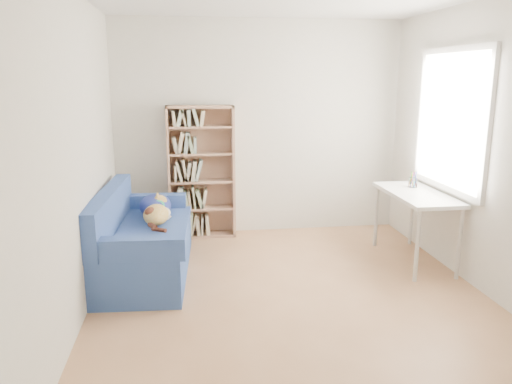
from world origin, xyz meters
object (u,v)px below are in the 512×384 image
desk (416,200)px  pen_cup (413,181)px  sofa (142,241)px  bookshelf (202,177)px

desk → pen_cup: bearing=74.4°
desk → pen_cup: (0.07, 0.25, 0.15)m
sofa → desk: size_ratio=1.54×
sofa → pen_cup: 2.94m
desk → pen_cup: pen_cup is taller
sofa → bookshelf: (0.63, 1.10, 0.41)m
sofa → bookshelf: 1.33m
sofa → desk: bearing=1.7°
sofa → pen_cup: size_ratio=9.94×
bookshelf → desk: 2.48m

